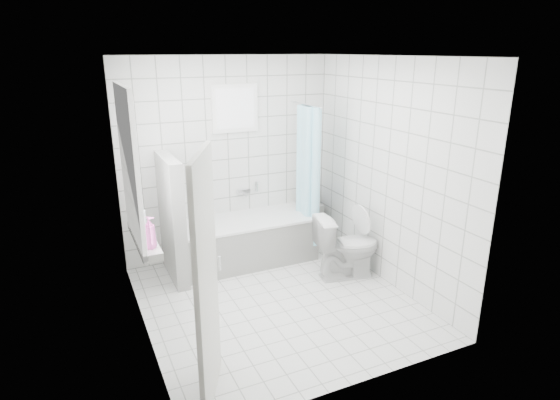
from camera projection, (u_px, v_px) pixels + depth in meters
name	position (u px, v px, depth m)	size (l,w,h in m)	color
ground	(277.00, 301.00, 5.18)	(3.00, 3.00, 0.00)	white
ceiling	(276.00, 56.00, 4.38)	(3.00, 3.00, 0.00)	white
wall_back	(228.00, 159.00, 6.07)	(2.80, 0.02, 2.60)	white
wall_front	(360.00, 241.00, 3.48)	(2.80, 0.02, 2.60)	white
wall_left	(135.00, 207.00, 4.22)	(0.02, 3.00, 2.60)	white
wall_right	(388.00, 174.00, 5.34)	(0.02, 3.00, 2.60)	white
window_left	(132.00, 167.00, 4.40)	(0.01, 0.90, 1.40)	white
window_back	(235.00, 109.00, 5.87)	(0.50, 0.01, 0.50)	white
window_sill	(144.00, 239.00, 4.65)	(0.18, 1.02, 0.08)	white
door	(207.00, 284.00, 3.47)	(0.04, 0.80, 2.00)	silver
bathtub	(246.00, 240.00, 6.09)	(1.77, 0.77, 0.58)	white
partition_wall	(172.00, 219.00, 5.53)	(0.15, 0.85, 1.50)	white
tiled_ledge	(308.00, 223.00, 6.73)	(0.40, 0.24, 0.55)	white
toilet	(347.00, 246.00, 5.64)	(0.44, 0.77, 0.79)	white
curtain_rod	(305.00, 104.00, 5.87)	(0.02, 0.02, 0.80)	silver
shower_curtain	(309.00, 176.00, 6.04)	(0.14, 0.48, 1.78)	#51CEEE
tub_faucet	(243.00, 191.00, 6.25)	(0.18, 0.06, 0.06)	silver
sill_bottles	(145.00, 226.00, 4.54)	(0.17, 0.74, 0.31)	#EE5CBD
ledge_bottles	(308.00, 198.00, 6.60)	(0.18, 0.15, 0.25)	#1B20DB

